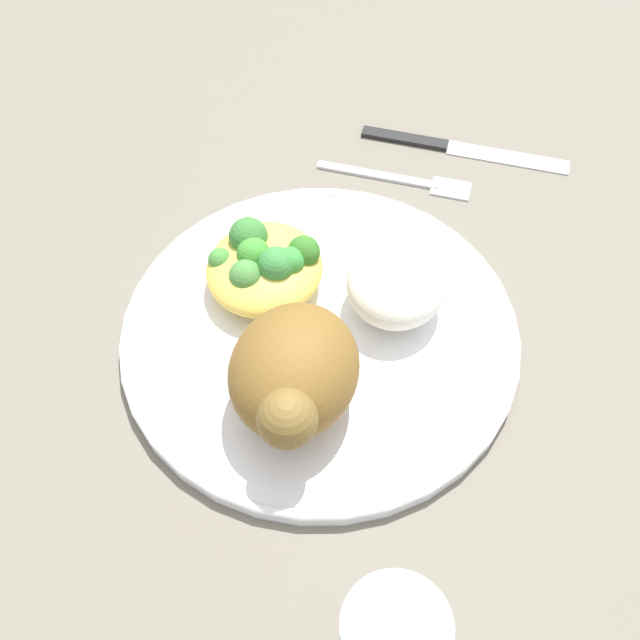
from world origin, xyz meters
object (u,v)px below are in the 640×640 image
(plate, at_px, (320,333))
(knife, at_px, (447,145))
(rice_pile, at_px, (397,284))
(mac_cheese_with_broccoli, at_px, (264,264))
(roasted_chicken, at_px, (289,373))
(fork, at_px, (401,178))

(plate, xyz_separation_m, knife, (-0.24, 0.05, -0.00))
(rice_pile, relative_size, mac_cheese_with_broccoli, 0.86)
(plate, height_order, mac_cheese_with_broccoli, mac_cheese_with_broccoli)
(plate, distance_m, roasted_chicken, 0.08)
(plate, bearing_deg, roasted_chicken, -2.02)
(roasted_chicken, distance_m, fork, 0.25)
(fork, bearing_deg, knife, 150.24)
(roasted_chicken, xyz_separation_m, knife, (-0.30, 0.05, -0.05))
(mac_cheese_with_broccoli, distance_m, knife, 0.23)
(mac_cheese_with_broccoli, bearing_deg, plate, 59.13)
(fork, height_order, knife, knife)
(plate, bearing_deg, mac_cheese_with_broccoli, -120.87)
(rice_pile, bearing_deg, mac_cheese_with_broccoli, -85.97)
(plate, relative_size, roasted_chicken, 2.62)
(rice_pile, height_order, fork, rice_pile)
(fork, bearing_deg, rice_pile, 10.55)
(mac_cheese_with_broccoli, bearing_deg, knife, 153.01)
(mac_cheese_with_broccoli, height_order, knife, mac_cheese_with_broccoli)
(rice_pile, xyz_separation_m, fork, (-0.14, -0.03, -0.03))
(mac_cheese_with_broccoli, bearing_deg, fork, 154.02)
(roasted_chicken, bearing_deg, rice_pile, 154.44)
(plate, relative_size, mac_cheese_with_broccoli, 3.19)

